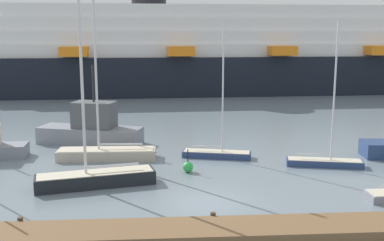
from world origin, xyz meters
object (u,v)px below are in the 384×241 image
(cruise_ship, at_px, (267,54))
(channel_buoy_0, at_px, (188,167))
(fishing_boat_2, at_px, (91,129))
(sailboat_1, at_px, (217,151))
(sailboat_4, at_px, (325,159))
(sailboat_7, at_px, (107,151))
(sailboat_5, at_px, (95,176))

(cruise_ship, bearing_deg, channel_buoy_0, -111.32)
(cruise_ship, bearing_deg, fishing_boat_2, -125.15)
(sailboat_1, relative_size, sailboat_4, 1.00)
(sailboat_1, bearing_deg, sailboat_7, -167.65)
(fishing_boat_2, relative_size, cruise_ship, 0.09)
(sailboat_1, relative_size, sailboat_5, 0.80)
(sailboat_4, distance_m, fishing_boat_2, 17.53)
(channel_buoy_0, xyz_separation_m, cruise_ship, (14.10, 40.62, 5.14))
(channel_buoy_0, bearing_deg, cruise_ship, 70.85)
(sailboat_7, height_order, cruise_ship, cruise_ship)
(sailboat_4, xyz_separation_m, cruise_ship, (5.22, 39.90, 5.03))
(sailboat_4, xyz_separation_m, channel_buoy_0, (-8.89, -0.72, -0.11))
(sailboat_7, distance_m, cruise_ship, 42.25)
(sailboat_5, relative_size, channel_buoy_0, 7.97)
(channel_buoy_0, bearing_deg, sailboat_1, 56.32)
(sailboat_4, xyz_separation_m, fishing_boat_2, (-15.88, 7.38, 0.72))
(sailboat_4, bearing_deg, sailboat_1, 171.04)
(fishing_boat_2, xyz_separation_m, cruise_ship, (21.10, 32.52, 4.30))
(sailboat_5, distance_m, channel_buoy_0, 5.80)
(sailboat_4, distance_m, cruise_ship, 40.55)
(sailboat_4, height_order, channel_buoy_0, sailboat_4)
(cruise_ship, bearing_deg, sailboat_4, -99.62)
(sailboat_5, height_order, fishing_boat_2, sailboat_5)
(sailboat_1, distance_m, sailboat_4, 7.17)
(fishing_boat_2, height_order, channel_buoy_0, fishing_boat_2)
(sailboat_1, height_order, sailboat_4, sailboat_1)
(channel_buoy_0, height_order, cruise_ship, cruise_ship)
(fishing_boat_2, bearing_deg, sailboat_7, -54.24)
(channel_buoy_0, bearing_deg, sailboat_5, -156.71)
(sailboat_4, xyz_separation_m, sailboat_7, (-14.23, 2.71, 0.14))
(sailboat_1, distance_m, sailboat_7, 7.55)
(channel_buoy_0, distance_m, cruise_ship, 43.30)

